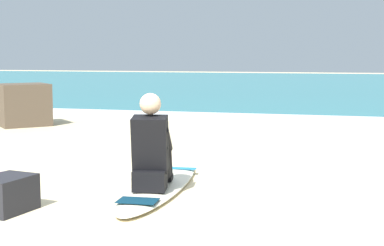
# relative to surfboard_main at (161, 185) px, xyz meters

# --- Properties ---
(ground_plane) EXTENTS (80.00, 80.00, 0.00)m
(ground_plane) POSITION_rel_surfboard_main_xyz_m (0.05, -0.65, -0.04)
(ground_plane) COLOR beige
(sea) EXTENTS (80.00, 28.00, 0.10)m
(sea) POSITION_rel_surfboard_main_xyz_m (0.05, 20.02, 0.01)
(sea) COLOR teal
(sea) RESTS_ON ground
(breaking_foam) EXTENTS (80.00, 0.90, 0.11)m
(breaking_foam) POSITION_rel_surfboard_main_xyz_m (0.05, 6.32, 0.02)
(breaking_foam) COLOR white
(breaking_foam) RESTS_ON ground
(surfboard_main) EXTENTS (0.66, 2.59, 0.08)m
(surfboard_main) POSITION_rel_surfboard_main_xyz_m (0.00, 0.00, 0.00)
(surfboard_main) COLOR #EFE5C6
(surfboard_main) RESTS_ON ground
(surfer_seated) EXTENTS (0.46, 0.75, 0.95)m
(surfer_seated) POSITION_rel_surfboard_main_xyz_m (0.00, -0.29, 0.40)
(surfer_seated) COLOR black
(surfer_seated) RESTS_ON surfboard_main
(shoreline_rock) EXTENTS (1.24, 1.24, 0.82)m
(shoreline_rock) POSITION_rel_surfboard_main_xyz_m (-4.24, 4.40, 0.37)
(shoreline_rock) COLOR brown
(shoreline_rock) RESTS_ON ground
(beach_bag) EXTENTS (0.44, 0.54, 0.32)m
(beach_bag) POSITION_rel_surfboard_main_xyz_m (-1.04, -1.22, 0.12)
(beach_bag) COLOR #232328
(beach_bag) RESTS_ON ground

